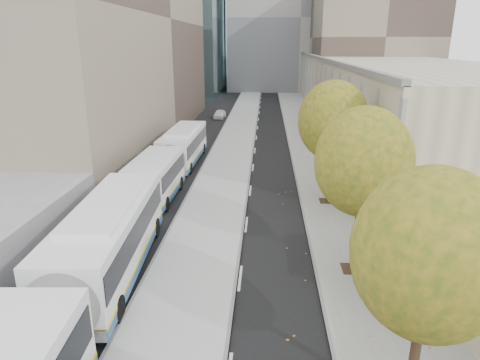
# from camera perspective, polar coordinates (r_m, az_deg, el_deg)

# --- Properties ---
(bus_platform) EXTENTS (4.25, 150.00, 0.15)m
(bus_platform) POSITION_cam_1_polar(r_m,az_deg,el_deg) (41.37, -1.14, 3.76)
(bus_platform) COLOR #B3B3B3
(bus_platform) RESTS_ON ground
(sidewalk) EXTENTS (4.75, 150.00, 0.08)m
(sidewalk) POSITION_cam_1_polar(r_m,az_deg,el_deg) (41.52, 9.96, 3.49)
(sidewalk) COLOR gray
(sidewalk) RESTS_ON ground
(building_tan) EXTENTS (18.00, 92.00, 8.00)m
(building_tan) POSITION_cam_1_polar(r_m,az_deg,el_deg) (71.12, 16.96, 12.14)
(building_tan) COLOR #A59E85
(building_tan) RESTS_ON ground
(building_midrise) EXTENTS (24.00, 46.00, 25.00)m
(building_midrise) POSITION_cam_1_polar(r_m,az_deg,el_deg) (50.99, -23.29, 19.14)
(building_midrise) COLOR gray
(building_midrise) RESTS_ON ground
(building_far_block) EXTENTS (30.00, 18.00, 30.00)m
(building_far_block) POSITION_cam_1_polar(r_m,az_deg,el_deg) (101.33, 7.72, 20.45)
(building_far_block) COLOR #9B958F
(building_far_block) RESTS_ON ground
(bus_shelter) EXTENTS (1.90, 4.40, 2.53)m
(bus_shelter) POSITION_cam_1_polar(r_m,az_deg,el_deg) (18.91, 22.86, -8.55)
(bus_shelter) COLOR #383A3F
(bus_shelter) RESTS_ON sidewalk
(tree_b) EXTENTS (4.00, 4.00, 6.97)m
(tree_b) POSITION_cam_1_polar(r_m,az_deg,el_deg) (11.99, 24.00, -9.05)
(tree_b) COLOR black
(tree_b) RESTS_ON sidewalk
(tree_c) EXTENTS (4.20, 4.20, 7.28)m
(tree_c) POSITION_cam_1_polar(r_m,az_deg,el_deg) (19.12, 16.12, 2.31)
(tree_c) COLOR black
(tree_c) RESTS_ON sidewalk
(tree_d) EXTENTS (4.40, 4.40, 7.60)m
(tree_d) POSITION_cam_1_polar(r_m,az_deg,el_deg) (27.72, 12.30, 7.73)
(tree_d) COLOR black
(tree_d) RESTS_ON sidewalk
(bus_near) EXTENTS (3.93, 19.34, 3.20)m
(bus_near) POSITION_cam_1_polar(r_m,az_deg,el_deg) (16.76, -21.26, -13.57)
(bus_near) COLOR white
(bus_near) RESTS_ON ground
(bus_far) EXTENTS (2.84, 17.48, 2.91)m
(bus_far) POSITION_cam_1_polar(r_m,az_deg,el_deg) (34.08, -8.87, 3.09)
(bus_far) COLOR white
(bus_far) RESTS_ON ground
(distant_car) EXTENTS (1.69, 3.64, 1.21)m
(distant_car) POSITION_cam_1_polar(r_m,az_deg,el_deg) (60.57, -2.74, 8.77)
(distant_car) COLOR silver
(distant_car) RESTS_ON ground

